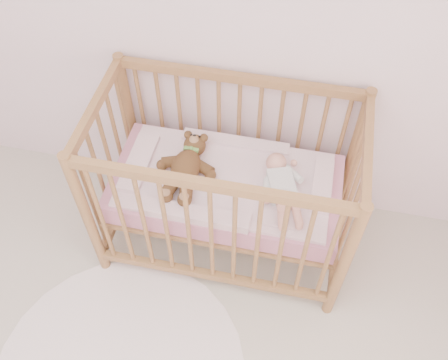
% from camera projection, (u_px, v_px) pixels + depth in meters
% --- Properties ---
extents(crib, '(1.36, 0.76, 1.00)m').
position_uv_depth(crib, '(226.00, 187.00, 2.68)').
color(crib, '#A26F44').
rests_on(crib, floor).
extents(mattress, '(1.22, 0.62, 0.13)m').
position_uv_depth(mattress, '(226.00, 188.00, 2.69)').
color(mattress, pink).
rests_on(mattress, crib).
extents(blanket, '(1.10, 0.58, 0.06)m').
position_uv_depth(blanket, '(226.00, 180.00, 2.64)').
color(blanket, '#F0A5B5').
rests_on(blanket, mattress).
extents(baby, '(0.38, 0.54, 0.12)m').
position_uv_depth(baby, '(282.00, 183.00, 2.53)').
color(baby, silver).
rests_on(baby, blanket).
extents(teddy_bear, '(0.36, 0.49, 0.13)m').
position_uv_depth(teddy_bear, '(186.00, 166.00, 2.58)').
color(teddy_bear, brown).
rests_on(teddy_bear, blanket).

